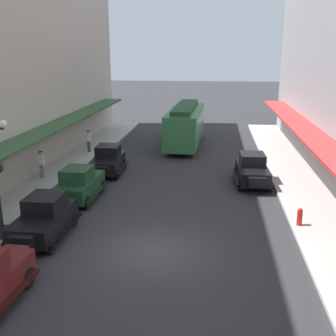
# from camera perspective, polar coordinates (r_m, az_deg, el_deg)

# --- Properties ---
(ground_plane) EXTENTS (200.00, 200.00, 0.00)m
(ground_plane) POSITION_cam_1_polar(r_m,az_deg,el_deg) (17.04, -2.33, -11.34)
(ground_plane) COLOR #2D2D30
(parked_car_1) EXTENTS (2.30, 4.32, 1.84)m
(parked_car_1) POSITION_cam_1_polar(r_m,az_deg,el_deg) (27.40, -8.30, 1.19)
(parked_car_1) COLOR black
(parked_car_1) RESTS_ON ground
(parked_car_2) EXTENTS (2.22, 4.29, 1.84)m
(parked_car_2) POSITION_cam_1_polar(r_m,az_deg,el_deg) (22.77, -12.15, -2.03)
(parked_car_2) COLOR #193D23
(parked_car_2) RESTS_ON ground
(parked_car_3) EXTENTS (2.30, 4.32, 1.84)m
(parked_car_3) POSITION_cam_1_polar(r_m,az_deg,el_deg) (25.43, 11.54, -0.12)
(parked_car_3) COLOR black
(parked_car_3) RESTS_ON ground
(parked_car_4) EXTENTS (2.14, 4.26, 1.84)m
(parked_car_4) POSITION_cam_1_polar(r_m,az_deg,el_deg) (18.58, -16.72, -6.47)
(parked_car_4) COLOR black
(parked_car_4) RESTS_ON ground
(streetcar) EXTENTS (2.77, 9.67, 3.46)m
(streetcar) POSITION_cam_1_polar(r_m,az_deg,el_deg) (35.15, 2.38, 6.15)
(streetcar) COLOR #33723F
(streetcar) RESTS_ON ground
(fire_hydrant) EXTENTS (0.24, 0.24, 0.82)m
(fire_hydrant) POSITION_cam_1_polar(r_m,az_deg,el_deg) (19.75, 17.70, -6.40)
(fire_hydrant) COLOR #B21E19
(fire_hydrant) RESTS_ON sidewalk_right
(pedestrian_1) EXTENTS (0.36, 0.28, 1.67)m
(pedestrian_1) POSITION_cam_1_polar(r_m,az_deg,el_deg) (26.87, -17.05, 0.51)
(pedestrian_1) COLOR slate
(pedestrian_1) RESTS_ON sidewalk_left
(pedestrian_2) EXTENTS (0.36, 0.28, 1.67)m
(pedestrian_2) POSITION_cam_1_polar(r_m,az_deg,el_deg) (32.97, -10.89, 3.66)
(pedestrian_2) COLOR #4C4238
(pedestrian_2) RESTS_ON sidewalk_left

